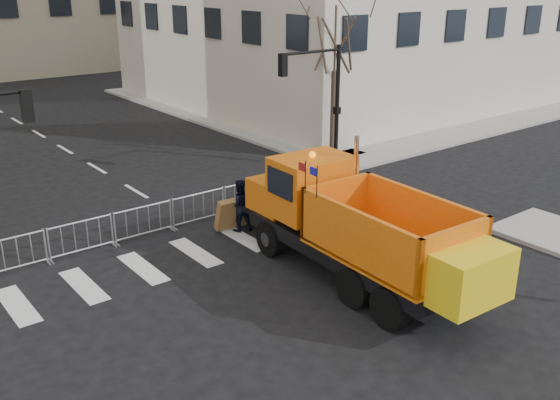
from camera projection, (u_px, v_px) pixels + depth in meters
ground at (342, 312)px, 16.04m from camera, size 120.00×120.00×0.00m
sidewalk_back at (179, 215)px, 22.32m from camera, size 64.00×5.00×0.15m
traffic_light_right at (337, 108)px, 27.06m from camera, size 0.18×0.18×5.40m
crowd_barriers at (172, 214)px, 21.06m from camera, size 12.60×0.60×1.10m
street_tree at (334, 79)px, 27.85m from camera, size 3.00×3.00×7.50m
plow_truck at (359, 225)px, 17.16m from camera, size 3.25×9.86×3.78m
cop_a at (299, 198)px, 21.50m from camera, size 0.80×0.71×1.85m
cop_b at (239, 205)px, 20.85m from camera, size 1.04×0.92×1.81m
cop_c at (285, 199)px, 21.75m from camera, size 0.95×0.92×1.59m
newspaper_box at (280, 193)px, 22.65m from camera, size 0.52×0.48×1.10m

